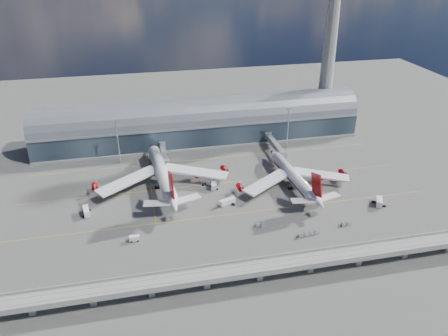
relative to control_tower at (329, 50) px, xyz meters
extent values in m
plane|color=#474744|center=(-85.00, -83.00, -51.64)|extent=(500.00, 500.00, 0.00)
cube|color=gold|center=(-85.00, -93.00, -51.63)|extent=(200.00, 0.25, 0.01)
cube|color=gold|center=(-85.00, -63.00, -51.63)|extent=(200.00, 0.25, 0.01)
cube|color=gold|center=(-85.00, -33.00, -51.63)|extent=(200.00, 0.25, 0.01)
cube|color=gold|center=(-120.00, -53.00, -51.63)|extent=(0.25, 80.00, 0.01)
cube|color=gold|center=(-50.00, -53.00, -51.63)|extent=(0.25, 80.00, 0.01)
cube|color=#202B36|center=(-85.00, -5.00, -44.64)|extent=(200.00, 28.00, 14.00)
cylinder|color=slate|center=(-85.00, -5.00, -37.64)|extent=(200.00, 28.00, 28.00)
cube|color=gray|center=(-85.00, -19.00, -37.64)|extent=(200.00, 1.00, 1.20)
cube|color=gray|center=(-85.00, -5.00, -51.04)|extent=(200.00, 30.00, 1.20)
cube|color=gray|center=(0.00, 0.00, -47.64)|extent=(18.00, 18.00, 8.00)
cone|color=gray|center=(0.00, 0.00, -6.64)|extent=(10.00, 10.00, 90.00)
cube|color=gray|center=(-85.00, -138.00, -46.14)|extent=(220.00, 8.50, 1.20)
cube|color=gray|center=(-85.00, -142.00, -45.04)|extent=(220.00, 0.40, 1.20)
cube|color=gray|center=(-85.00, -134.00, -45.04)|extent=(220.00, 0.40, 1.20)
cube|color=gray|center=(-85.00, -139.50, -45.49)|extent=(220.00, 0.12, 0.12)
cube|color=gray|center=(-85.00, -136.50, -45.49)|extent=(220.00, 0.12, 0.12)
cube|color=gray|center=(-165.00, -138.00, -49.14)|extent=(2.20, 2.20, 5.00)
cube|color=gray|center=(-145.00, -138.00, -49.14)|extent=(2.20, 2.20, 5.00)
cube|color=gray|center=(-125.00, -138.00, -49.14)|extent=(2.20, 2.20, 5.00)
cube|color=gray|center=(-105.00, -138.00, -49.14)|extent=(2.20, 2.20, 5.00)
cube|color=gray|center=(-85.00, -138.00, -49.14)|extent=(2.20, 2.20, 5.00)
cube|color=gray|center=(-65.00, -138.00, -49.14)|extent=(2.20, 2.20, 5.00)
cube|color=gray|center=(-45.00, -138.00, -49.14)|extent=(2.20, 2.20, 5.00)
cube|color=gray|center=(-25.00, -138.00, -49.14)|extent=(2.20, 2.20, 5.00)
cube|color=gray|center=(-5.00, -138.00, -49.14)|extent=(2.20, 2.20, 5.00)
cylinder|color=gray|center=(-135.00, -28.00, -39.14)|extent=(0.70, 0.70, 25.00)
cube|color=gray|center=(-135.00, -28.00, -26.44)|extent=(3.00, 0.40, 1.00)
cylinder|color=gray|center=(-35.00, -28.00, -39.14)|extent=(0.70, 0.70, 25.00)
cube|color=gray|center=(-35.00, -28.00, -26.44)|extent=(3.00, 0.40, 1.00)
cylinder|color=white|center=(-113.81, -57.24, -45.17)|extent=(10.66, 55.69, 6.68)
cone|color=white|center=(-116.04, -26.52, -45.17)|extent=(7.26, 8.81, 6.68)
cone|color=white|center=(-111.44, -90.05, -44.33)|extent=(7.57, 12.97, 6.68)
cube|color=#A10609|center=(-111.67, -86.92, -36.09)|extent=(1.63, 12.50, 13.82)
cube|color=white|center=(-131.09, -60.58, -46.00)|extent=(32.93, 24.97, 2.70)
cube|color=white|center=(-96.24, -58.06, -46.00)|extent=(34.15, 21.24, 2.70)
cylinder|color=#A10609|center=(-131.88, -58.55, -47.88)|extent=(3.71, 5.45, 3.34)
cylinder|color=#A10609|center=(-147.37, -59.67, -47.88)|extent=(3.71, 5.45, 3.34)
cylinder|color=#A10609|center=(-95.75, -55.93, -47.88)|extent=(3.71, 5.45, 3.34)
cylinder|color=#A10609|center=(-80.26, -54.81, -47.88)|extent=(3.71, 5.45, 3.34)
cylinder|color=gray|center=(-115.22, -37.78, -50.07)|extent=(0.52, 0.52, 3.13)
cylinder|color=gray|center=(-116.84, -61.64, -50.07)|extent=(0.63, 0.63, 3.13)
cylinder|color=gray|center=(-110.18, -61.16, -50.07)|extent=(0.63, 0.63, 3.13)
cylinder|color=black|center=(-116.84, -61.64, -51.06)|extent=(2.40, 1.73, 1.57)
cylinder|color=black|center=(-110.18, -61.16, -51.06)|extent=(2.40, 1.73, 1.57)
cylinder|color=white|center=(-47.83, -72.80, -46.02)|extent=(8.23, 46.32, 5.53)
cone|color=white|center=(-49.36, -46.96, -46.02)|extent=(5.96, 7.93, 5.53)
cone|color=white|center=(-46.19, -100.55, -45.25)|extent=(6.19, 11.74, 5.53)
cube|color=#A10609|center=(-46.36, -97.70, -38.01)|extent=(1.34, 11.41, 12.62)
cube|color=white|center=(-62.61, -75.59, -46.78)|extent=(28.50, 21.47, 2.36)
cube|color=white|center=(-32.83, -73.83, -46.78)|extent=(29.30, 18.90, 2.36)
cylinder|color=black|center=(-47.83, -72.80, -47.54)|extent=(7.12, 41.55, 4.70)
cylinder|color=#A10609|center=(-63.28, -73.72, -48.49)|extent=(3.32, 4.93, 3.05)
cylinder|color=#A10609|center=(-76.51, -74.50, -48.49)|extent=(3.32, 4.93, 3.05)
cylinder|color=#A10609|center=(-32.39, -71.89, -48.49)|extent=(3.32, 4.93, 3.05)
cylinder|color=#A10609|center=(-19.15, -71.11, -48.49)|extent=(3.32, 4.93, 3.05)
cylinder|color=gray|center=(-48.79, -56.59, -50.21)|extent=(0.48, 0.48, 2.86)
cylinder|color=gray|center=(-50.65, -76.79, -50.21)|extent=(0.57, 0.57, 2.86)
cylinder|color=gray|center=(-44.56, -76.43, -50.21)|extent=(0.57, 0.57, 2.86)
cylinder|color=black|center=(-50.65, -76.79, -51.11)|extent=(2.18, 1.55, 1.43)
cylinder|color=black|center=(-44.56, -76.43, -51.11)|extent=(2.18, 1.55, 1.43)
cube|color=gray|center=(-110.31, -31.00, -46.44)|extent=(3.00, 24.00, 3.00)
cube|color=gray|center=(-110.31, -43.00, -46.44)|extent=(3.60, 3.60, 3.40)
cylinder|color=gray|center=(-110.31, -19.00, -46.44)|extent=(4.40, 4.40, 4.00)
cylinder|color=gray|center=(-110.31, -43.00, -49.94)|extent=(0.50, 0.50, 3.40)
cylinder|color=black|center=(-110.31, -43.00, -51.29)|extent=(1.40, 0.80, 0.80)
cube|color=gray|center=(-44.33, -33.00, -46.44)|extent=(3.00, 28.00, 3.00)
cube|color=gray|center=(-44.33, -47.00, -46.44)|extent=(3.60, 3.60, 3.40)
cylinder|color=gray|center=(-44.33, -19.00, -46.44)|extent=(4.40, 4.40, 4.00)
cylinder|color=gray|center=(-44.33, -47.00, -49.94)|extent=(0.50, 0.50, 3.40)
cylinder|color=black|center=(-44.33, -47.00, -51.29)|extent=(1.40, 0.80, 0.80)
cube|color=silver|center=(-150.75, -78.56, -49.94)|extent=(3.62, 7.73, 2.76)
cylinder|color=black|center=(-150.36, -76.21, -51.16)|extent=(2.78, 1.38, 0.96)
cylinder|color=black|center=(-151.14, -80.91, -51.16)|extent=(2.78, 1.38, 0.96)
cube|color=silver|center=(-129.78, -103.97, -50.28)|extent=(4.27, 2.01, 2.21)
cylinder|color=black|center=(-128.42, -103.96, -51.25)|extent=(0.79, 2.13, 0.77)
cylinder|color=black|center=(-131.14, -103.99, -51.25)|extent=(0.79, 2.13, 0.77)
cube|color=silver|center=(-85.03, -84.17, -50.04)|extent=(8.28, 4.95, 2.59)
cylinder|color=black|center=(-82.64, -85.07, -51.19)|extent=(1.72, 2.65, 0.90)
cylinder|color=black|center=(-87.42, -83.27, -51.19)|extent=(1.72, 2.65, 0.90)
cube|color=silver|center=(-14.10, -100.22, -49.80)|extent=(5.53, 7.34, 2.99)
cylinder|color=black|center=(-15.12, -98.26, -51.12)|extent=(3.03, 2.24, 1.03)
cylinder|color=black|center=(-13.09, -102.18, -51.12)|extent=(3.03, 2.24, 1.03)
cube|color=silver|center=(-88.44, -67.74, -49.89)|extent=(3.72, 5.90, 2.84)
cylinder|color=black|center=(-88.84, -66.04, -51.15)|extent=(2.88, 1.59, 0.98)
cylinder|color=black|center=(-88.03, -69.44, -51.15)|extent=(2.88, 1.59, 0.98)
cube|color=silver|center=(-91.16, -61.37, -49.84)|extent=(6.30, 6.85, 2.93)
cylinder|color=black|center=(-89.78, -59.71, -51.13)|extent=(2.81, 2.58, 1.01)
cylinder|color=black|center=(-92.54, -63.04, -51.13)|extent=(2.81, 2.58, 1.01)
cube|color=gray|center=(-76.19, -105.31, -51.41)|extent=(2.38, 1.77, 0.27)
cube|color=silver|center=(-76.19, -105.31, -50.68)|extent=(2.00, 1.62, 1.36)
cube|color=gray|center=(-73.86, -105.67, -51.41)|extent=(2.38, 1.77, 0.27)
cube|color=silver|center=(-73.86, -105.67, -50.68)|extent=(2.00, 1.62, 1.36)
cube|color=gray|center=(-60.08, -116.46, -51.39)|extent=(2.49, 1.81, 0.29)
cube|color=silver|center=(-60.08, -116.46, -50.62)|extent=(2.09, 1.67, 1.45)
cube|color=gray|center=(-57.57, -116.17, -51.39)|extent=(2.49, 1.81, 0.29)
cube|color=silver|center=(-57.57, -116.17, -50.62)|extent=(2.09, 1.67, 1.45)
cube|color=gray|center=(-55.07, -115.89, -51.39)|extent=(2.49, 1.81, 0.29)
cube|color=silver|center=(-55.07, -115.89, -50.62)|extent=(2.09, 1.67, 1.45)
cube|color=gray|center=(-52.56, -115.60, -51.39)|extent=(2.49, 1.81, 0.29)
cube|color=silver|center=(-52.56, -115.60, -50.62)|extent=(2.09, 1.67, 1.45)
cube|color=gray|center=(-38.40, -112.64, -51.41)|extent=(2.24, 1.50, 0.28)
cube|color=silver|center=(-38.40, -112.64, -50.66)|extent=(1.87, 1.41, 1.39)
cube|color=gray|center=(-35.99, -112.66, -51.41)|extent=(2.24, 1.50, 0.28)
cube|color=silver|center=(-35.99, -112.66, -50.66)|extent=(1.87, 1.41, 1.39)
camera|label=1|loc=(-124.98, -258.24, 60.32)|focal=35.00mm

